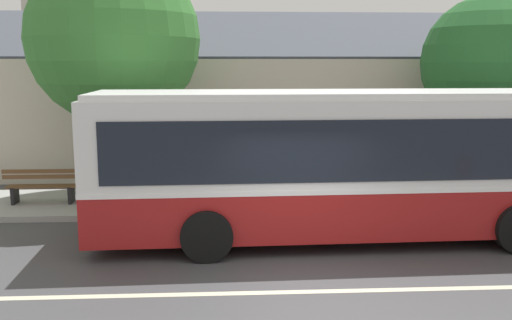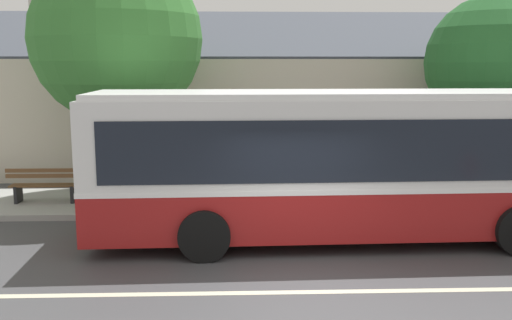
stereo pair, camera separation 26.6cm
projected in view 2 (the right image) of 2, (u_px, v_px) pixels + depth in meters
ground_plane at (305, 292)px, 9.37m from camera, size 300.00×300.00×0.00m
sidewalk_far at (278, 201)px, 15.27m from camera, size 60.00×3.00×0.15m
lane_divider_stripe at (305, 292)px, 9.37m from camera, size 60.00×0.16×0.01m
community_building at (199, 105)px, 23.02m from camera, size 24.11×10.74×6.77m
transit_bus at (344, 161)px, 11.99m from camera, size 10.70×2.98×3.15m
bench_by_building at (45, 187)px, 14.75m from camera, size 1.79×0.51×0.94m
bench_down_street at (195, 186)px, 14.86m from camera, size 1.82×0.51×0.94m
street_tree_primary at (493, 63)px, 15.87m from camera, size 3.76×3.76×5.63m
street_tree_secondary at (117, 39)px, 15.08m from camera, size 4.55×4.55×6.64m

